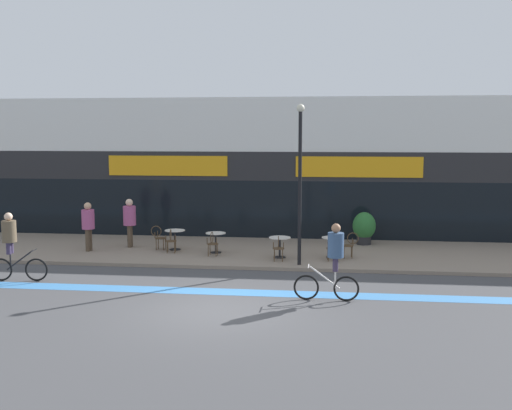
% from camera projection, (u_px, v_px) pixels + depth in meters
% --- Properties ---
extents(ground_plane, '(120.00, 120.00, 0.00)m').
position_uv_depth(ground_plane, '(219.00, 310.00, 15.27)').
color(ground_plane, '#424244').
extents(sidewalk_slab, '(40.00, 5.50, 0.12)m').
position_uv_depth(sidewalk_slab, '(253.00, 252.00, 22.41)').
color(sidewalk_slab, gray).
rests_on(sidewalk_slab, ground).
extents(storefront_facade, '(40.00, 4.06, 5.96)m').
position_uv_depth(storefront_facade, '(266.00, 167.00, 26.72)').
color(storefront_facade, silver).
rests_on(storefront_facade, ground).
extents(bike_lane_stripe, '(36.00, 0.70, 0.01)m').
position_uv_depth(bike_lane_stripe, '(230.00, 292.00, 16.97)').
color(bike_lane_stripe, '#3D7AB7').
rests_on(bike_lane_stripe, ground).
extents(bistro_table_0, '(0.76, 0.76, 0.75)m').
position_uv_depth(bistro_table_0, '(175.00, 236.00, 22.46)').
color(bistro_table_0, black).
rests_on(bistro_table_0, sidewalk_slab).
extents(bistro_table_1, '(0.73, 0.73, 0.74)m').
position_uv_depth(bistro_table_1, '(216.00, 238.00, 21.89)').
color(bistro_table_1, black).
rests_on(bistro_table_1, sidewalk_slab).
extents(bistro_table_2, '(0.77, 0.77, 0.73)m').
position_uv_depth(bistro_table_2, '(280.00, 243.00, 21.05)').
color(bistro_table_2, black).
rests_on(bistro_table_2, sidewalk_slab).
extents(bistro_table_3, '(0.74, 0.74, 0.72)m').
position_uv_depth(bistro_table_3, '(332.00, 243.00, 21.08)').
color(bistro_table_3, black).
rests_on(bistro_table_3, sidewalk_slab).
extents(cafe_chair_0_near, '(0.46, 0.60, 0.90)m').
position_uv_depth(cafe_chair_0_near, '(171.00, 239.00, 21.84)').
color(cafe_chair_0_near, '#4C3823').
rests_on(cafe_chair_0_near, sidewalk_slab).
extents(cafe_chair_0_side, '(0.58, 0.40, 0.90)m').
position_uv_depth(cafe_chair_0_side, '(159.00, 236.00, 22.53)').
color(cafe_chair_0_side, '#4C3823').
rests_on(cafe_chair_0_side, sidewalk_slab).
extents(cafe_chair_1_near, '(0.41, 0.58, 0.90)m').
position_uv_depth(cafe_chair_1_near, '(212.00, 242.00, 21.27)').
color(cafe_chair_1_near, '#4C3823').
rests_on(cafe_chair_1_near, sidewalk_slab).
extents(cafe_chair_2_near, '(0.43, 0.59, 0.90)m').
position_uv_depth(cafe_chair_2_near, '(278.00, 246.00, 20.43)').
color(cafe_chair_2_near, '#4C3823').
rests_on(cafe_chair_2_near, sidewalk_slab).
extents(cafe_chair_3_near, '(0.44, 0.59, 0.90)m').
position_uv_depth(cafe_chair_3_near, '(333.00, 246.00, 20.46)').
color(cafe_chair_3_near, '#4C3823').
rests_on(cafe_chair_3_near, sidewalk_slab).
extents(cafe_chair_3_side, '(0.58, 0.42, 0.90)m').
position_uv_depth(cafe_chair_3_side, '(350.00, 243.00, 21.01)').
color(cafe_chair_3_side, '#4C3823').
rests_on(cafe_chair_3_side, sidewalk_slab).
extents(planter_pot, '(0.90, 0.90, 1.28)m').
position_uv_depth(planter_pot, '(364.00, 227.00, 23.54)').
color(planter_pot, '#232326').
rests_on(planter_pot, sidewalk_slab).
extents(lamp_post, '(0.26, 0.26, 5.30)m').
position_uv_depth(lamp_post, '(300.00, 173.00, 19.61)').
color(lamp_post, black).
rests_on(lamp_post, sidewalk_slab).
extents(cyclist_0, '(1.76, 0.48, 2.10)m').
position_uv_depth(cyclist_0, '(333.00, 257.00, 15.95)').
color(cyclist_0, black).
rests_on(cyclist_0, ground).
extents(cyclist_1, '(1.79, 0.54, 2.10)m').
position_uv_depth(cyclist_1, '(12.00, 242.00, 18.12)').
color(cyclist_1, black).
rests_on(cyclist_1, ground).
extents(pedestrian_near_end, '(0.51, 0.51, 1.82)m').
position_uv_depth(pedestrian_near_end, '(88.00, 222.00, 22.20)').
color(pedestrian_near_end, '#4C3D2D').
rests_on(pedestrian_near_end, sidewalk_slab).
extents(pedestrian_far_end, '(0.53, 0.53, 1.86)m').
position_uv_depth(pedestrian_far_end, '(130.00, 218.00, 22.96)').
color(pedestrian_far_end, '#4C3D2D').
rests_on(pedestrian_far_end, sidewalk_slab).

